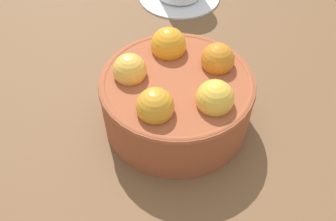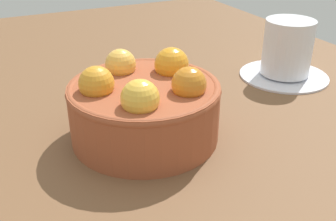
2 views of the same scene
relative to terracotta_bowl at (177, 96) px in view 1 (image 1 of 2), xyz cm
name	(u,v)px [view 1 (image 1 of 2)]	position (x,y,z in cm)	size (l,w,h in cm)	color
ground_plane	(176,132)	(0.00, -0.02, -6.30)	(127.89, 91.15, 4.53)	brown
terracotta_bowl	(177,96)	(0.00, 0.00, 0.00)	(16.82, 16.82, 9.25)	#9E4C2D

